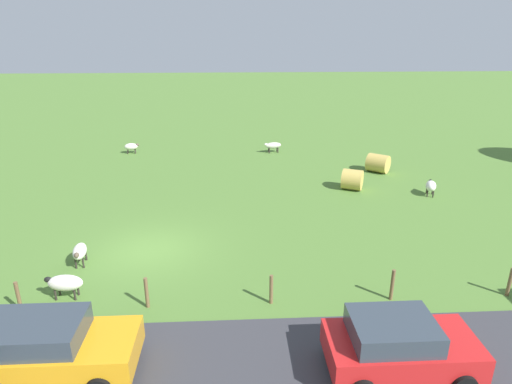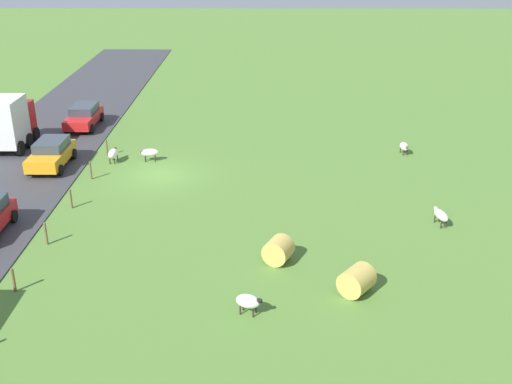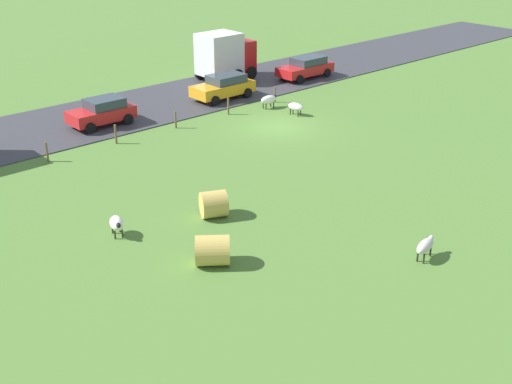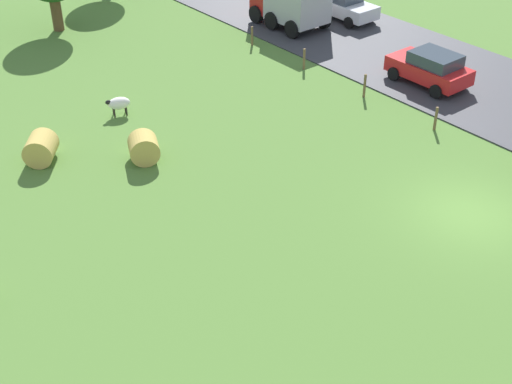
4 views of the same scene
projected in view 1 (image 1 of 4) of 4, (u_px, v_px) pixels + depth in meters
The scene contains 15 objects.
ground_plane at pixel (150, 250), 17.80m from camera, with size 160.00×160.00×0.00m, color #517A33.
sheep_0 at pixel (131, 147), 31.64m from camera, with size 0.61×1.09×0.75m.
sheep_1 at pixel (65, 283), 14.46m from camera, with size 0.61×1.29×0.84m.
sheep_2 at pixel (273, 145), 31.83m from camera, with size 0.71×1.33×0.77m.
sheep_3 at pixel (431, 186), 23.52m from camera, with size 1.12×0.82×0.83m.
sheep_4 at pixel (80, 252), 16.54m from camera, with size 1.22×0.63×0.80m.
hay_bale_0 at pixel (352, 180), 24.45m from camera, with size 1.15×1.15×1.08m, color tan.
hay_bale_1 at pixel (378, 163), 27.46m from camera, with size 1.15×1.15×1.27m, color tan.
fence_post_0 at pixel (18, 297), 13.77m from camera, with size 0.12×0.12×1.07m, color brown.
fence_post_1 at pixel (147, 293), 13.97m from camera, with size 0.12×0.12×1.08m, color brown.
fence_post_2 at pixel (271, 289), 14.18m from camera, with size 0.12×0.12×1.04m, color brown.
fence_post_3 at pixel (392, 285), 14.38m from camera, with size 0.12×0.12×1.11m, color brown.
fence_post_4 at pixel (510, 282), 14.59m from camera, with size 0.12×0.12×1.06m, color brown.
car_0 at pixel (399, 345), 11.15m from camera, with size 2.08×3.84×1.59m.
car_4 at pixel (47, 347), 11.06m from camera, with size 2.10×4.33×1.60m.
Camera 1 is at (16.05, 3.48, 8.46)m, focal length 30.50 mm.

